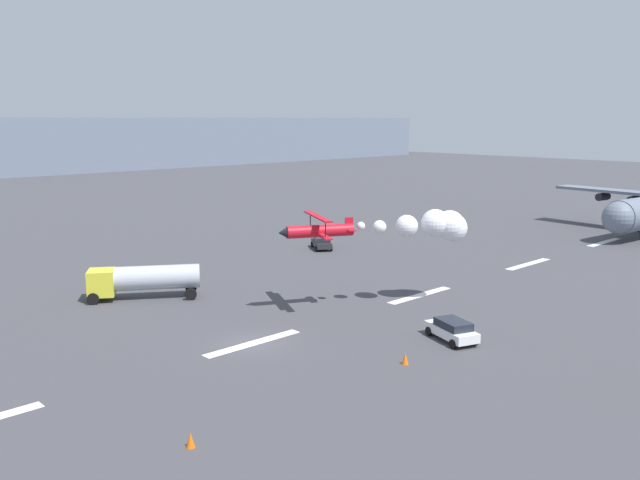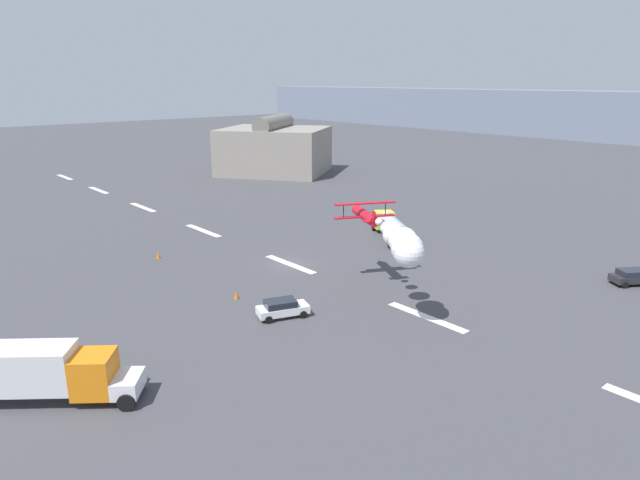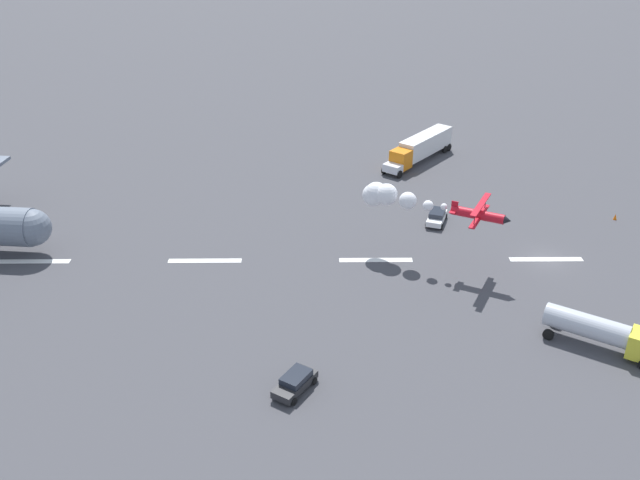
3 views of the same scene
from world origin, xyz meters
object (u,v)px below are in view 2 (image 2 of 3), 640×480
stunt_biplane_red (399,241)px  traffic_cone_near (158,255)px  semi_truck_orange (6,371)px  fuel_tanker_truck (391,225)px  traffic_cone_far (236,295)px  airport_staff_sedan (633,276)px  followme_car_yellow (282,308)px

stunt_biplane_red → traffic_cone_near: stunt_biplane_red is taller
semi_truck_orange → stunt_biplane_red: bearing=75.9°
fuel_tanker_truck → traffic_cone_far: fuel_tanker_truck is taller
fuel_tanker_truck → traffic_cone_far: size_ratio=12.29×
semi_truck_orange → airport_staff_sedan: semi_truck_orange is taller
followme_car_yellow → traffic_cone_far: bearing=-173.4°
fuel_tanker_truck → stunt_biplane_red: bearing=-47.0°
followme_car_yellow → airport_staff_sedan: bearing=61.9°
stunt_biplane_red → traffic_cone_near: 30.00m
followme_car_yellow → semi_truck_orange: bearing=-92.3°
fuel_tanker_truck → airport_staff_sedan: bearing=11.8°
airport_staff_sedan → traffic_cone_far: bearing=-125.5°
stunt_biplane_red → followme_car_yellow: size_ratio=3.13×
semi_truck_orange → airport_staff_sedan: (17.22, 51.36, -1.32)m
semi_truck_orange → traffic_cone_near: size_ratio=17.96×
traffic_cone_far → airport_staff_sedan: bearing=54.5°
stunt_biplane_red → traffic_cone_far: (-12.23, -8.06, -6.28)m
stunt_biplane_red → traffic_cone_far: stunt_biplane_red is taller
stunt_biplane_red → airport_staff_sedan: size_ratio=3.21×
stunt_biplane_red → semi_truck_orange: (-7.05, -28.07, -4.52)m
semi_truck_orange → traffic_cone_near: bearing=136.6°
traffic_cone_near → airport_staff_sedan: bearing=39.2°
stunt_biplane_red → traffic_cone_far: size_ratio=19.51×
airport_staff_sedan → traffic_cone_far: size_ratio=6.09×
followme_car_yellow → airport_staff_sedan: same height
stunt_biplane_red → followme_car_yellow: bearing=-130.2°
airport_staff_sedan → followme_car_yellow: bearing=-118.1°
fuel_tanker_truck → traffic_cone_far: 26.18m
airport_staff_sedan → fuel_tanker_truck: bearing=-168.2°
stunt_biplane_red → airport_staff_sedan: 26.08m
airport_staff_sedan → traffic_cone_far: airport_staff_sedan is taller
traffic_cone_far → fuel_tanker_truck: bearing=99.5°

